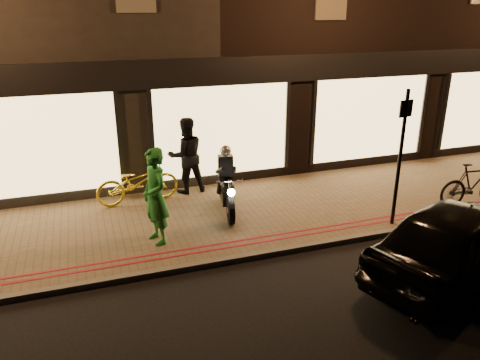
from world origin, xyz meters
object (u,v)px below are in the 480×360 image
at_px(motorcycle, 227,187).
at_px(parked_car, 460,239).
at_px(bicycle_gold, 138,182).
at_px(sign_post, 401,152).
at_px(person_green, 155,196).

xyz_separation_m(motorcycle, parked_car, (3.22, -3.87, -0.00)).
bearing_deg(bicycle_gold, parked_car, -140.63).
xyz_separation_m(sign_post, parked_car, (-0.08, -2.02, -1.06)).
xyz_separation_m(sign_post, bicycle_gold, (-5.21, 3.05, -1.15)).
bearing_deg(parked_car, sign_post, -22.99).
relative_size(bicycle_gold, person_green, 1.01).
xyz_separation_m(person_green, parked_car, (5.03, -2.87, -0.39)).
relative_size(sign_post, person_green, 1.50).
bearing_deg(sign_post, motorcycle, 150.82).
height_order(sign_post, bicycle_gold, sign_post).
xyz_separation_m(bicycle_gold, parked_car, (5.13, -5.08, 0.08)).
bearing_deg(person_green, motorcycle, 101.90).
bearing_deg(bicycle_gold, motorcycle, -128.24).
bearing_deg(sign_post, parked_car, -92.24).
distance_m(sign_post, person_green, 5.22).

